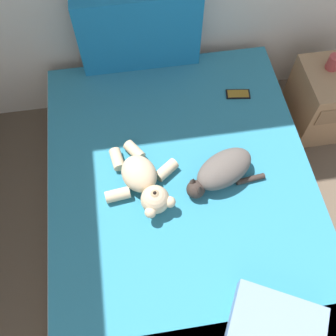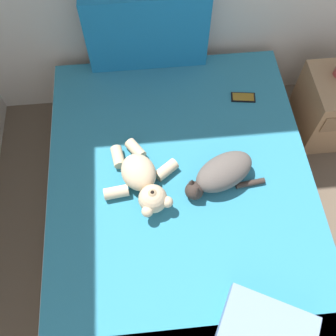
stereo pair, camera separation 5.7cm
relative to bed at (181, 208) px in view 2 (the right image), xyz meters
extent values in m
cube|color=#9E7A56|center=(0.00, 0.00, -0.11)|extent=(1.51, 2.03, 0.26)
cube|color=white|center=(0.00, 0.00, 0.12)|extent=(1.47, 1.97, 0.20)
cube|color=teal|center=(0.00, 0.06, 0.24)|extent=(1.45, 1.83, 0.02)
cube|color=#1972AD|center=(-0.11, 0.94, 0.50)|extent=(0.74, 0.10, 0.51)
ellipsoid|color=#59514C|center=(0.23, 0.05, 0.32)|extent=(0.39, 0.32, 0.15)
sphere|color=#332823|center=(0.06, -0.03, 0.30)|extent=(0.10, 0.10, 0.10)
cone|color=#332823|center=(0.07, -0.06, 0.35)|extent=(0.04, 0.04, 0.04)
cone|color=#332823|center=(0.04, -0.01, 0.35)|extent=(0.04, 0.04, 0.04)
cylinder|color=#332823|center=(0.37, 0.00, 0.26)|extent=(0.16, 0.05, 0.03)
ellipsoid|color=#332823|center=(0.13, 0.05, 0.27)|extent=(0.11, 0.09, 0.04)
ellipsoid|color=beige|center=(-0.23, 0.09, 0.32)|extent=(0.25, 0.27, 0.15)
sphere|color=beige|center=(-0.16, -0.07, 0.32)|extent=(0.15, 0.15, 0.15)
sphere|color=tan|center=(-0.16, -0.07, 0.37)|extent=(0.06, 0.06, 0.06)
sphere|color=black|center=(-0.16, -0.07, 0.40)|extent=(0.02, 0.02, 0.02)
sphere|color=beige|center=(-0.09, -0.10, 0.33)|extent=(0.06, 0.06, 0.06)
sphere|color=beige|center=(-0.20, -0.14, 0.33)|extent=(0.06, 0.06, 0.06)
cylinder|color=beige|center=(-0.08, 0.12, 0.28)|extent=(0.14, 0.13, 0.06)
cylinder|color=beige|center=(-0.24, 0.27, 0.28)|extent=(0.12, 0.14, 0.06)
cylinder|color=beige|center=(-0.35, 0.01, 0.28)|extent=(0.14, 0.08, 0.06)
cylinder|color=beige|center=(-0.34, 0.23, 0.28)|extent=(0.08, 0.13, 0.06)
cube|color=black|center=(0.45, 0.60, 0.25)|extent=(0.16, 0.09, 0.01)
cube|color=olive|center=(0.45, 0.60, 0.26)|extent=(0.14, 0.08, 0.00)
cube|color=#728CB7|center=(0.28, -0.75, 0.30)|extent=(0.48, 0.43, 0.11)
cube|color=#9E7A56|center=(1.14, 0.64, 0.01)|extent=(0.46, 0.43, 0.51)
camera|label=1|loc=(-0.22, -0.88, 2.10)|focal=40.88mm
camera|label=2|loc=(-0.16, -0.88, 2.10)|focal=40.88mm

